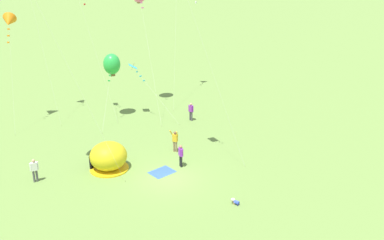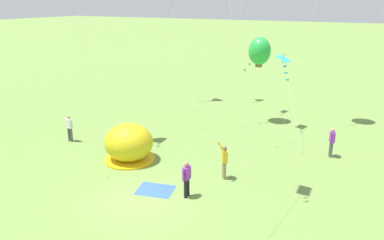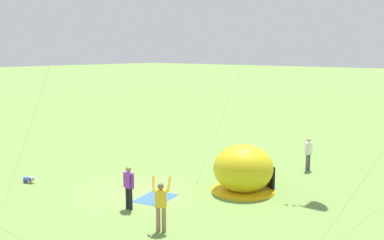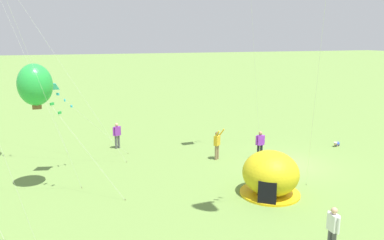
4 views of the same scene
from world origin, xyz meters
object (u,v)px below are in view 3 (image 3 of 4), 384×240
Objects in this scene: toddler_crawling at (29,179)px; person_watching_sky at (129,185)px; person_arms_raised at (161,204)px; person_near_tent at (308,152)px; popup_tent at (243,169)px.

toddler_crawling is 0.32× the size of person_watching_sky.
toddler_crawling is at bearing -84.00° from person_watching_sky.
toddler_crawling is at bearing -90.71° from person_arms_raised.
person_near_tent is 10.22m from person_watching_sky.
person_arms_raised is (5.55, 0.35, 0.00)m from popup_tent.
toddler_crawling is 6.33m from person_watching_sky.
person_near_tent is at bearing 164.37° from person_watching_sky.
person_watching_sky is at bearing -15.63° from person_near_tent.
toddler_crawling is 8.76m from person_arms_raised.
person_near_tent is 0.91× the size of person_arms_raised.
popup_tent is 5.56m from person_arms_raised.
person_watching_sky is (-0.66, 6.24, 0.79)m from toddler_crawling.
person_watching_sky is (4.79, -2.13, -0.03)m from popup_tent.
person_arms_raised is at bearing 89.29° from toddler_crawling.
person_near_tent is (-5.06, 0.62, -0.03)m from popup_tent.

